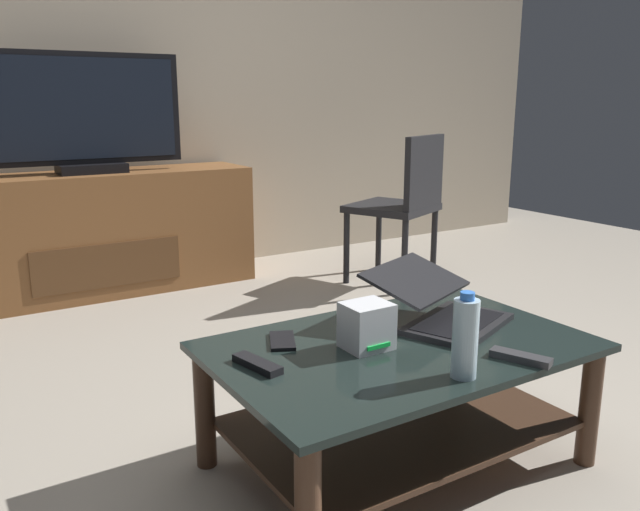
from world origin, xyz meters
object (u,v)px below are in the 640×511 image
Objects in this scene: router_box at (367,326)px; soundbar_remote at (521,357)px; media_cabinet at (96,233)px; cell_phone at (282,341)px; tv_remote at (257,364)px; television at (88,116)px; laptop at (440,306)px; dining_chair at (404,200)px; coffee_table at (399,382)px; water_bottle_near at (465,338)px.

router_box reaches higher than soundbar_remote.
router_box is at bearing 112.08° from soundbar_remote.
media_cabinet is at bearing 95.21° from router_box.
cell_phone is 0.19m from tv_remote.
media_cabinet is 0.64m from television.
soundbar_remote is at bearing -93.69° from laptop.
television is 6.20× the size of soundbar_remote.
media_cabinet is at bearing 154.15° from dining_chair.
coffee_table is at bearing 102.60° from soundbar_remote.
television is (-0.31, 2.26, 0.71)m from coffee_table.
media_cabinet reaches higher than water_bottle_near.
media_cabinet is 7.75× the size of water_bottle_near.
dining_chair is at bearing 48.00° from router_box.
soundbar_remote is (0.20, -0.01, -0.09)m from water_bottle_near.
tv_remote is at bearing -93.03° from television.
soundbar_remote is at bearing -2.04° from water_bottle_near.
coffee_table is 1.07× the size of television.
television reaches higher than water_bottle_near.
television is 1.79m from dining_chair.
television is 2.28m from tv_remote.
television is (0.00, -0.02, 0.64)m from media_cabinet.
media_cabinet is 10.75× the size of soundbar_remote.
water_bottle_near is at bearing -32.68° from cell_phone.
cell_phone is 0.88× the size of soundbar_remote.
television is at bearing 97.72° from coffee_table.
cell_phone reaches higher than coffee_table.
television is at bearing -90.00° from media_cabinet.
router_box reaches higher than cell_phone.
dining_chair is 2.23m from tv_remote.
coffee_table is at bearing -13.11° from router_box.
coffee_table is 0.35m from water_bottle_near.
water_bottle_near is 0.53m from tv_remote.
laptop is at bearing 63.44° from soundbar_remote.
tv_remote is (-0.64, -0.01, -0.05)m from laptop.
soundbar_remote reaches higher than cell_phone.
soundbar_remote reaches higher than coffee_table.
laptop is 0.51m from cell_phone.
dining_chair reaches higher than cell_phone.
media_cabinet is at bearing 103.25° from laptop.
coffee_table is at bearing -82.35° from media_cabinet.
water_bottle_near reaches higher than router_box.
dining_chair reaches higher than router_box.
tv_remote is at bearing 171.83° from coffee_table.
media_cabinet is at bearing 74.86° from tv_remote.
water_bottle_near is at bearing -123.80° from laptop.
laptop is 2.14× the size of water_bottle_near.
cell_phone is (-0.27, 0.45, -0.10)m from water_bottle_near.
router_box is 0.81× the size of tv_remote.
dining_chair reaches higher than coffee_table.
laptop reaches higher than tv_remote.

